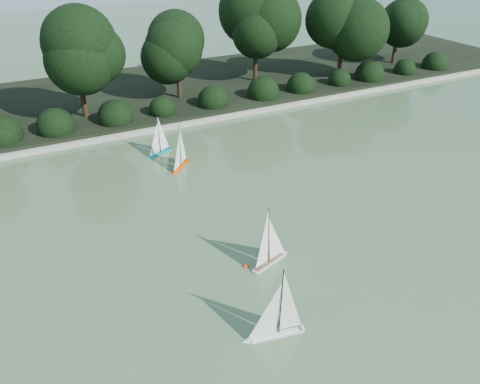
% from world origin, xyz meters
% --- Properties ---
extents(ground, '(80.00, 80.00, 0.00)m').
position_xyz_m(ground, '(0.00, 0.00, 0.00)').
color(ground, '#3A5533').
rests_on(ground, ground).
extents(pond_coping, '(40.00, 0.35, 0.18)m').
position_xyz_m(pond_coping, '(0.00, 9.00, 0.09)').
color(pond_coping, gray).
rests_on(pond_coping, ground).
extents(far_bank, '(40.00, 8.00, 0.30)m').
position_xyz_m(far_bank, '(0.00, 13.00, 0.15)').
color(far_bank, black).
rests_on(far_bank, ground).
extents(tree_line, '(26.31, 3.93, 4.39)m').
position_xyz_m(tree_line, '(1.23, 11.44, 2.64)').
color(tree_line, black).
rests_on(tree_line, ground).
extents(shrub_hedge, '(29.10, 1.10, 1.10)m').
position_xyz_m(shrub_hedge, '(0.00, 9.90, 0.45)').
color(shrub_hedge, black).
rests_on(shrub_hedge, ground).
extents(sailboat_white_a, '(1.26, 0.42, 1.71)m').
position_xyz_m(sailboat_white_a, '(-2.04, -1.55, 0.27)').
color(sailboat_white_a, white).
rests_on(sailboat_white_a, ground).
extents(sailboat_white_b, '(1.15, 0.54, 1.59)m').
position_xyz_m(sailboat_white_b, '(-0.90, 0.37, 0.25)').
color(sailboat_white_b, silver).
rests_on(sailboat_white_b, ground).
extents(sailboat_orange, '(0.89, 0.88, 1.52)m').
position_xyz_m(sailboat_orange, '(-1.15, 5.76, 0.24)').
color(sailboat_orange, '#F83D00').
rests_on(sailboat_orange, ground).
extents(sailboat_teal, '(1.00, 0.56, 1.42)m').
position_xyz_m(sailboat_teal, '(-1.42, 7.03, 0.22)').
color(sailboat_teal, '#047D8E').
rests_on(sailboat_teal, ground).
extents(race_buoy, '(0.13, 0.13, 0.13)m').
position_xyz_m(race_buoy, '(-1.53, 0.47, 0.00)').
color(race_buoy, '#FF410D').
rests_on(race_buoy, ground).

